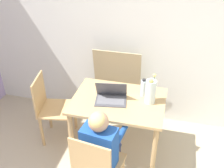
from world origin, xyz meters
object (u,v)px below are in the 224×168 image
(laptop, at_px, (111,96))
(chair_spare, at_px, (52,108))
(water_bottle, at_px, (143,88))
(chair_occupied, at_px, (97,168))
(flower_vase, at_px, (151,91))
(person_seated, at_px, (102,143))

(laptop, bearing_deg, chair_spare, 164.73)
(laptop, height_order, water_bottle, laptop)
(chair_occupied, height_order, chair_spare, same)
(water_bottle, bearing_deg, flower_vase, -51.56)
(flower_vase, distance_m, water_bottle, 0.14)
(chair_occupied, bearing_deg, chair_spare, -35.06)
(chair_occupied, bearing_deg, flower_vase, -109.71)
(chair_spare, relative_size, water_bottle, 4.23)
(person_seated, height_order, laptop, person_seated)
(chair_spare, relative_size, flower_vase, 2.57)
(flower_vase, xyz_separation_m, water_bottle, (-0.09, 0.11, -0.04))
(chair_occupied, relative_size, flower_vase, 2.57)
(laptop, distance_m, flower_vase, 0.42)
(chair_spare, distance_m, water_bottle, 1.15)
(water_bottle, bearing_deg, laptop, -152.89)
(chair_spare, xyz_separation_m, laptop, (0.76, -0.08, 0.35))
(chair_spare, relative_size, laptop, 2.42)
(chair_occupied, xyz_separation_m, laptop, (-0.03, 0.66, 0.35))
(person_seated, xyz_separation_m, flower_vase, (0.35, 0.59, 0.25))
(chair_spare, height_order, water_bottle, water_bottle)
(chair_occupied, xyz_separation_m, flower_vase, (0.37, 0.71, 0.44))
(chair_spare, distance_m, person_seated, 1.04)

